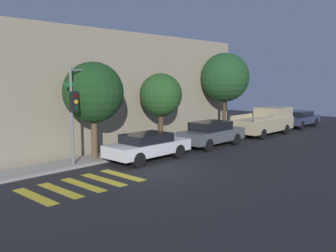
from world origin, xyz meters
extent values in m
plane|color=black|center=(0.00, 0.00, 0.00)|extent=(60.00, 60.00, 0.00)
cube|color=gray|center=(0.00, 4.03, 0.07)|extent=(26.00, 1.66, 0.14)
cube|color=gray|center=(0.00, 8.26, 3.36)|extent=(26.00, 6.00, 6.72)
cube|color=gold|center=(-5.28, 0.80, 0.00)|extent=(0.45, 2.60, 0.00)
cube|color=gold|center=(-4.29, 0.80, 0.00)|extent=(0.45, 2.60, 0.00)
cube|color=gold|center=(-3.30, 0.80, 0.00)|extent=(0.45, 2.60, 0.00)
cube|color=gold|center=(-2.32, 0.80, 0.00)|extent=(0.45, 2.60, 0.00)
cube|color=gold|center=(-1.33, 0.80, 0.00)|extent=(0.45, 2.60, 0.00)
cylinder|color=slate|center=(-2.00, 3.45, 2.30)|extent=(0.12, 0.12, 4.60)
cube|color=black|center=(-2.00, 3.24, 3.05)|extent=(0.30, 0.30, 0.90)
cylinder|color=#4C0C0C|center=(-2.00, 3.08, 3.32)|extent=(0.18, 0.02, 0.18)
cylinder|color=yellow|center=(-2.00, 3.08, 3.05)|extent=(0.18, 0.02, 0.18)
cylinder|color=#0C3819|center=(-2.00, 3.08, 2.78)|extent=(0.18, 0.02, 0.18)
cube|color=#19662D|center=(-2.00, 3.45, 3.79)|extent=(0.70, 0.02, 0.18)
cylinder|color=slate|center=(-1.30, 3.45, 4.45)|extent=(1.41, 0.08, 0.08)
sphere|color=#F9E5B2|center=(-0.59, 3.45, 4.35)|extent=(0.36, 0.36, 0.36)
cube|color=silver|center=(1.46, 2.10, 0.65)|extent=(4.51, 1.81, 0.57)
cube|color=black|center=(1.34, 2.10, 1.15)|extent=(2.35, 1.59, 0.44)
cylinder|color=black|center=(2.85, 2.91, 0.36)|extent=(0.72, 0.22, 0.72)
cylinder|color=black|center=(2.85, 1.29, 0.36)|extent=(0.72, 0.22, 0.72)
cylinder|color=black|center=(0.06, 2.91, 0.36)|extent=(0.72, 0.22, 0.72)
cylinder|color=black|center=(0.06, 1.29, 0.36)|extent=(0.72, 0.22, 0.72)
cube|color=#4C5156|center=(6.75, 2.10, 0.69)|extent=(4.56, 1.82, 0.66)
cube|color=black|center=(6.64, 2.10, 1.27)|extent=(2.37, 1.60, 0.50)
cylinder|color=black|center=(8.16, 2.92, 0.36)|extent=(0.72, 0.22, 0.72)
cylinder|color=black|center=(8.16, 1.28, 0.36)|extent=(0.72, 0.22, 0.72)
cylinder|color=black|center=(5.34, 2.92, 0.36)|extent=(0.72, 0.22, 0.72)
cylinder|color=black|center=(5.34, 1.28, 0.36)|extent=(0.72, 0.22, 0.72)
cube|color=tan|center=(12.92, 2.10, 0.81)|extent=(5.53, 2.10, 0.90)
cube|color=tan|center=(14.45, 2.10, 1.61)|extent=(2.49, 1.93, 0.69)
cube|color=tan|center=(11.54, 3.02, 1.40)|extent=(2.77, 0.08, 0.28)
cube|color=tan|center=(11.54, 1.18, 1.40)|extent=(2.77, 0.08, 0.28)
cylinder|color=black|center=(14.64, 3.06, 0.36)|extent=(0.72, 0.22, 0.72)
cylinder|color=black|center=(14.64, 1.14, 0.36)|extent=(0.72, 0.22, 0.72)
cylinder|color=black|center=(11.21, 3.06, 0.36)|extent=(0.72, 0.22, 0.72)
cylinder|color=black|center=(11.21, 1.14, 0.36)|extent=(0.72, 0.22, 0.72)
cube|color=#2D3351|center=(19.07, 2.10, 0.65)|extent=(4.48, 1.83, 0.58)
cube|color=black|center=(18.95, 2.10, 1.15)|extent=(2.33, 1.61, 0.42)
cylinder|color=black|center=(20.45, 2.93, 0.36)|extent=(0.72, 0.22, 0.72)
cylinder|color=black|center=(20.45, 1.27, 0.36)|extent=(0.72, 0.22, 0.72)
cylinder|color=black|center=(17.68, 2.93, 0.36)|extent=(0.72, 0.22, 0.72)
cylinder|color=black|center=(17.68, 1.27, 0.36)|extent=(0.72, 0.22, 0.72)
cylinder|color=brown|center=(-0.46, 3.92, 1.15)|extent=(0.31, 0.31, 2.30)
sphere|color=#193D19|center=(-0.46, 3.92, 3.41)|extent=(2.96, 2.96, 2.96)
cylinder|color=#4C3823|center=(4.25, 3.92, 1.10)|extent=(0.29, 0.29, 2.21)
sphere|color=#234C1E|center=(4.25, 3.92, 3.14)|extent=(2.48, 2.48, 2.48)
cylinder|color=#42301E|center=(10.69, 3.92, 1.44)|extent=(0.24, 0.24, 2.88)
sphere|color=#1E4721|center=(10.69, 3.92, 4.16)|extent=(3.40, 3.40, 3.40)
camera|label=1|loc=(-11.29, -11.17, 4.06)|focal=40.00mm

